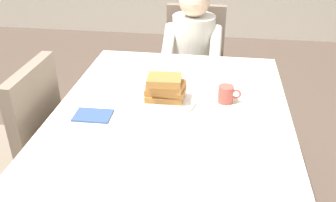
# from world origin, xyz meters

# --- Properties ---
(dining_table_main) EXTENTS (1.12, 1.52, 0.74)m
(dining_table_main) POSITION_xyz_m (0.00, 0.00, 0.65)
(dining_table_main) COLOR silver
(dining_table_main) RESTS_ON ground
(chair_diner) EXTENTS (0.44, 0.45, 0.93)m
(chair_diner) POSITION_xyz_m (0.02, 1.17, 0.53)
(chair_diner) COLOR #7A6B5B
(chair_diner) RESTS_ON ground
(diner_person) EXTENTS (0.40, 0.43, 1.12)m
(diner_person) POSITION_xyz_m (0.02, 1.01, 0.67)
(diner_person) COLOR silver
(diner_person) RESTS_ON ground
(chair_left_side) EXTENTS (0.45, 0.44, 0.93)m
(chair_left_side) POSITION_xyz_m (-0.77, 0.00, 0.53)
(chair_left_side) COLOR #7A6B5B
(chair_left_side) RESTS_ON ground
(plate_breakfast) EXTENTS (0.28, 0.28, 0.02)m
(plate_breakfast) POSITION_xyz_m (-0.03, 0.10, 0.75)
(plate_breakfast) COLOR white
(plate_breakfast) RESTS_ON dining_table_main
(breakfast_stack) EXTENTS (0.20, 0.15, 0.13)m
(breakfast_stack) POSITION_xyz_m (-0.04, 0.11, 0.82)
(breakfast_stack) COLOR #A36B33
(breakfast_stack) RESTS_ON plate_breakfast
(cup_coffee) EXTENTS (0.11, 0.08, 0.08)m
(cup_coffee) POSITION_xyz_m (0.25, 0.15, 0.78)
(cup_coffee) COLOR #B24C42
(cup_coffee) RESTS_ON dining_table_main
(fork_left_of_plate) EXTENTS (0.02, 0.18, 0.00)m
(fork_left_of_plate) POSITION_xyz_m (-0.22, 0.08, 0.74)
(fork_left_of_plate) COLOR silver
(fork_left_of_plate) RESTS_ON dining_table_main
(knife_right_of_plate) EXTENTS (0.04, 0.20, 0.00)m
(knife_right_of_plate) POSITION_xyz_m (0.16, 0.08, 0.74)
(knife_right_of_plate) COLOR silver
(knife_right_of_plate) RESTS_ON dining_table_main
(spoon_near_edge) EXTENTS (0.15, 0.03, 0.00)m
(spoon_near_edge) POSITION_xyz_m (-0.01, -0.18, 0.74)
(spoon_near_edge) COLOR silver
(spoon_near_edge) RESTS_ON dining_table_main
(napkin_folded) EXTENTS (0.17, 0.12, 0.01)m
(napkin_folded) POSITION_xyz_m (-0.35, -0.07, 0.74)
(napkin_folded) COLOR #334C7F
(napkin_folded) RESTS_ON dining_table_main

